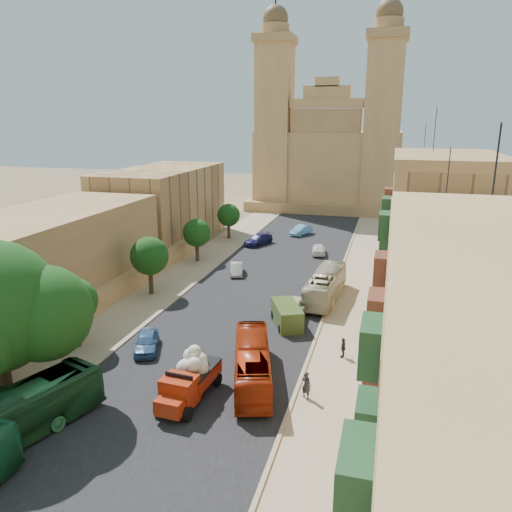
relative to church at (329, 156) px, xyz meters
The scene contains 31 objects.
ground 79.19m from the church, 90.00° to the right, with size 260.00×260.00×0.00m, color brown.
road_surface 49.54m from the church, 90.00° to the right, with size 14.00×140.00×0.01m, color black.
sidewalk_east 50.44m from the church, 78.94° to the right, with size 5.00×140.00×0.01m, color tan.
sidewalk_west 50.44m from the church, 101.06° to the right, with size 5.00×140.00×0.01m, color tan.
kerb_east 50.02m from the church, 81.81° to the right, with size 0.25×140.00×0.12m, color tan.
kerb_west 50.02m from the church, 98.19° to the right, with size 0.25×140.00×0.12m, color tan.
townhouse_a 83.22m from the church, 78.94° to the right, with size 9.00×14.00×16.40m.
townhouse_b 69.58m from the church, 76.73° to the right, with size 9.00×14.00×14.90m.
townhouse_c 56.00m from the church, 73.43° to the right, with size 9.00×14.00×17.40m.
townhouse_d 42.84m from the church, 68.07° to the right, with size 9.00×14.00×15.90m.
west_wall 60.55m from the church, 102.04° to the right, with size 1.00×40.00×1.80m, color #AF824F.
west_building_low 63.45m from the church, 106.54° to the right, with size 10.00×28.00×8.40m, color #9C7144.
west_building_mid 39.27m from the church, 117.48° to the right, with size 10.00×22.00×10.00m, color tan.
church is the anchor object (origin of this frame).
street_tree_a 67.62m from the church, 98.54° to the right, with size 3.45×3.45×5.30m.
street_tree_b 55.82m from the church, 100.38° to the right, with size 3.68×3.68×5.66m.
street_tree_c 44.20m from the church, 103.21° to the right, with size 3.31×3.31×5.08m.
street_tree_d 32.80m from the church, 108.09° to the right, with size 3.22×3.22×4.94m.
red_truck 71.68m from the church, 89.28° to the right, with size 2.55×5.62×3.20m.
olive_pickup 59.40m from the church, 85.84° to the right, with size 3.48×4.67×1.77m.
bus_green_north 78.30m from the church, 94.79° to the right, with size 2.44×10.41×2.90m, color #1E552E.
bus_red_east 68.75m from the church, 86.64° to the right, with size 2.16×9.22×2.57m, color #A4280A.
bus_cream_east 52.73m from the church, 82.83° to the right, with size 2.30×9.84×2.74m, color beige.
car_blue_a 66.65m from the church, 94.07° to the right, with size 1.60×3.99×1.36m, color #356092.
car_white_a 47.47m from the church, 94.80° to the right, with size 1.28×3.68×1.21m, color beige.
car_cream 56.71m from the church, 85.50° to the right, with size 2.34×5.07×1.41m, color #EBE9BD.
car_dkblue 34.70m from the church, 98.57° to the right, with size 1.96×4.83×1.40m, color #171848.
car_white_b 37.15m from the church, 84.31° to the right, with size 1.63×4.06×1.38m, color white.
car_blue_b 27.30m from the church, 91.11° to the right, with size 1.47×4.20×1.38m, color #549ECE.
pedestrian_a 70.17m from the church, 83.65° to the right, with size 0.64×0.42×1.76m, color #29282C.
pedestrian_c 64.50m from the church, 81.60° to the right, with size 0.88×0.37×1.50m, color #2C2B32.
Camera 1 is at (11.89, -17.50, 16.54)m, focal length 35.00 mm.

